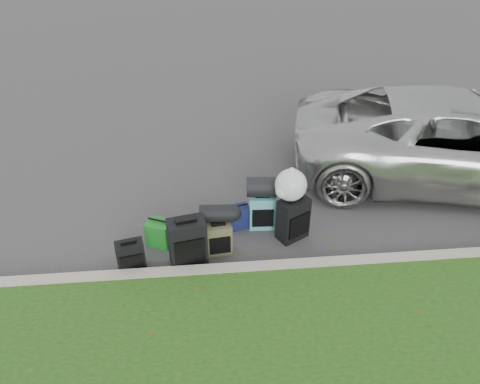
{
  "coord_description": "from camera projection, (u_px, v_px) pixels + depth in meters",
  "views": [
    {
      "loc": [
        -0.63,
        -5.65,
        4.5
      ],
      "look_at": [
        -0.1,
        0.2,
        0.55
      ],
      "focal_mm": 35.0,
      "sensor_mm": 36.0,
      "label": 1
    }
  ],
  "objects": [
    {
      "name": "suitcase_large_black_right",
      "position": [
        293.0,
        219.0,
        6.88
      ],
      "size": [
        0.52,
        0.45,
        0.67
      ],
      "primitive_type": "cube",
      "rotation": [
        0.0,
        0.0,
        0.52
      ],
      "color": "black",
      "rests_on": "ground"
    },
    {
      "name": "duffel_left",
      "position": [
        216.0,
        213.0,
        6.5
      ],
      "size": [
        0.49,
        0.28,
        0.25
      ],
      "primitive_type": "cylinder",
      "rotation": [
        0.0,
        1.57,
        -0.06
      ],
      "color": "black",
      "rests_on": "suitcase_olive"
    },
    {
      "name": "trash_bag",
      "position": [
        291.0,
        185.0,
        6.6
      ],
      "size": [
        0.46,
        0.46,
        0.46
      ],
      "primitive_type": "sphere",
      "color": "silver",
      "rests_on": "suitcase_large_black_right"
    },
    {
      "name": "ground",
      "position": [
        248.0,
        228.0,
        7.23
      ],
      "size": [
        120.0,
        120.0,
        0.0
      ],
      "primitive_type": "plane",
      "color": "#383535",
      "rests_on": "ground"
    },
    {
      "name": "tote_navy",
      "position": [
        239.0,
        217.0,
        7.19
      ],
      "size": [
        0.37,
        0.32,
        0.34
      ],
      "primitive_type": "cube",
      "rotation": [
        0.0,
        0.0,
        0.26
      ],
      "color": "#151C4B",
      "rests_on": "ground"
    },
    {
      "name": "curb",
      "position": [
        255.0,
        270.0,
        6.36
      ],
      "size": [
        120.0,
        0.18,
        0.15
      ],
      "primitive_type": "cube",
      "color": "#9E937F",
      "rests_on": "ground"
    },
    {
      "name": "tote_green",
      "position": [
        160.0,
        233.0,
        6.83
      ],
      "size": [
        0.42,
        0.38,
        0.38
      ],
      "primitive_type": "cube",
      "rotation": [
        0.0,
        0.0,
        -0.41
      ],
      "color": "#1A7921",
      "rests_on": "ground"
    },
    {
      "name": "suitcase_small_black",
      "position": [
        131.0,
        256.0,
        6.35
      ],
      "size": [
        0.41,
        0.28,
        0.47
      ],
      "primitive_type": "cube",
      "rotation": [
        0.0,
        0.0,
        0.22
      ],
      "color": "black",
      "rests_on": "ground"
    },
    {
      "name": "suitcase_teal",
      "position": [
        262.0,
        212.0,
        7.12
      ],
      "size": [
        0.4,
        0.25,
        0.56
      ],
      "primitive_type": "cube",
      "rotation": [
        0.0,
        0.0,
        -0.05
      ],
      "color": "teal",
      "rests_on": "ground"
    },
    {
      "name": "suv",
      "position": [
        457.0,
        140.0,
        8.02
      ],
      "size": [
        5.97,
        3.71,
        1.54
      ],
      "primitive_type": "imported",
      "rotation": [
        0.0,
        0.0,
        1.35
      ],
      "color": "#B7B7B2",
      "rests_on": "ground"
    },
    {
      "name": "suitcase_large_black_left",
      "position": [
        188.0,
        242.0,
        6.39
      ],
      "size": [
        0.55,
        0.4,
        0.72
      ],
      "primitive_type": "cube",
      "rotation": [
        0.0,
        0.0,
        0.2
      ],
      "color": "black",
      "rests_on": "ground"
    },
    {
      "name": "suitcase_olive",
      "position": [
        219.0,
        239.0,
        6.63
      ],
      "size": [
        0.38,
        0.26,
        0.5
      ],
      "primitive_type": "cube",
      "rotation": [
        0.0,
        0.0,
        0.11
      ],
      "color": "#403E27",
      "rests_on": "ground"
    },
    {
      "name": "duffel_right",
      "position": [
        265.0,
        187.0,
        6.91
      ],
      "size": [
        0.56,
        0.35,
        0.3
      ],
      "primitive_type": "cylinder",
      "rotation": [
        0.0,
        1.57,
        -0.08
      ],
      "color": "black",
      "rests_on": "suitcase_teal"
    }
  ]
}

